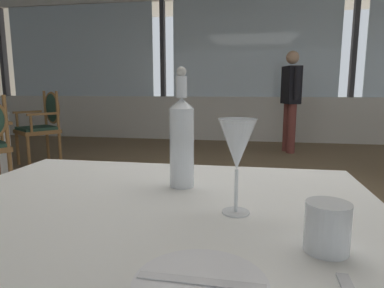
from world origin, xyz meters
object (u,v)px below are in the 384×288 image
(side_plate, at_px, (200,285))
(water_bottle, at_px, (182,139))
(dining_chair_0_3, at_px, (44,122))
(wine_glass, at_px, (237,146))
(water_tumbler, at_px, (327,227))
(diner_person_0, at_px, (291,96))

(side_plate, bearing_deg, water_bottle, 104.42)
(water_bottle, relative_size, dining_chair_0_3, 0.35)
(water_bottle, xyz_separation_m, wine_glass, (0.17, -0.19, 0.02))
(water_bottle, bearing_deg, wine_glass, -48.63)
(water_bottle, xyz_separation_m, water_tumbler, (0.33, -0.34, -0.10))
(side_plate, xyz_separation_m, water_bottle, (-0.13, 0.49, 0.14))
(side_plate, height_order, water_bottle, water_bottle)
(water_bottle, bearing_deg, side_plate, -75.58)
(dining_chair_0_3, distance_m, diner_person_0, 3.65)
(side_plate, distance_m, dining_chair_0_3, 4.46)
(dining_chair_0_3, bearing_deg, wine_glass, 74.16)
(dining_chair_0_3, height_order, diner_person_0, diner_person_0)
(water_bottle, height_order, diner_person_0, diner_person_0)
(wine_glass, distance_m, dining_chair_0_3, 4.25)
(side_plate, distance_m, water_bottle, 0.53)
(water_bottle, bearing_deg, water_tumbler, -46.01)
(side_plate, height_order, water_tumbler, water_tumbler)
(wine_glass, height_order, diner_person_0, diner_person_0)
(side_plate, height_order, dining_chair_0_3, dining_chair_0_3)
(wine_glass, relative_size, water_tumbler, 2.46)
(water_tumbler, bearing_deg, dining_chair_0_3, 129.64)
(water_bottle, relative_size, water_tumbler, 3.86)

